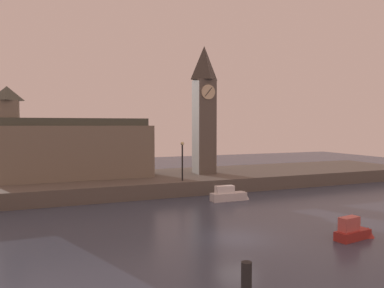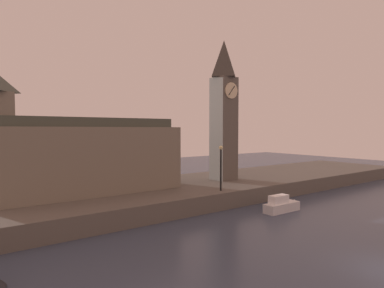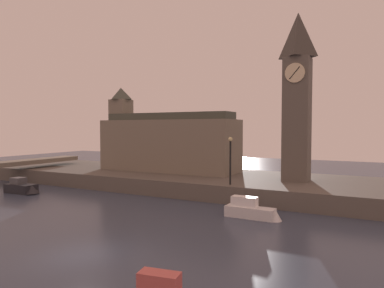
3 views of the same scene
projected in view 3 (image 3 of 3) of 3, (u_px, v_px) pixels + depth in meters
The scene contains 7 objects.
ground_plane at pixel (83, 255), 17.32m from camera, with size 120.00×120.00×0.00m, color #384256.
far_embankment at pixel (230, 184), 35.00m from camera, with size 70.00×12.00×1.50m, color #5B544C.
clock_tower at pixel (297, 94), 31.43m from camera, with size 2.46×2.50×15.10m.
parliament_hall at pixel (165, 142), 39.76m from camera, with size 15.85×5.07×9.70m.
streetlamp at pixel (230, 155), 29.59m from camera, with size 0.36×0.36×4.05m.
boat_barge_dark at pixel (23, 188), 33.92m from camera, with size 3.83×1.63×1.46m.
boat_ferry_white at pixel (253, 210), 24.42m from camera, with size 4.00×1.17×1.48m.
Camera 3 is at (12.70, -12.61, 6.29)m, focal length 32.72 mm.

